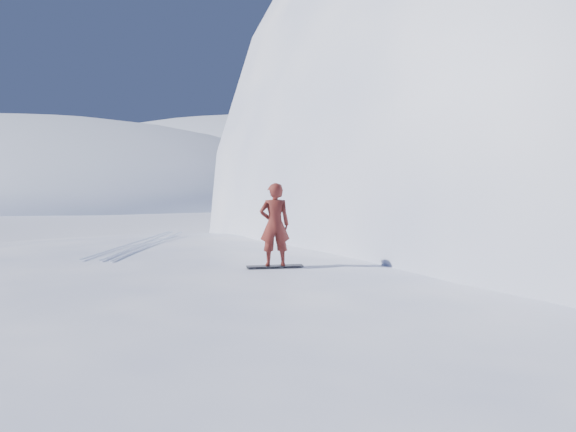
# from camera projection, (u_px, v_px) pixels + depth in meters

# --- Properties ---
(ground) EXTENTS (400.00, 400.00, 0.00)m
(ground) POSITION_uv_depth(u_px,v_px,m) (119.00, 379.00, 11.40)
(ground) COLOR white
(ground) RESTS_ON ground
(near_ridge) EXTENTS (36.00, 28.00, 4.80)m
(near_ridge) POSITION_uv_depth(u_px,v_px,m) (219.00, 341.00, 13.93)
(near_ridge) COLOR white
(near_ridge) RESTS_ON ground
(peak_shoulder) EXTENTS (28.00, 24.00, 18.00)m
(peak_shoulder) POSITION_uv_depth(u_px,v_px,m) (512.00, 258.00, 27.26)
(peak_shoulder) COLOR white
(peak_shoulder) RESTS_ON ground
(far_ridge_c) EXTENTS (140.00, 90.00, 36.00)m
(far_ridge_c) POSITION_uv_depth(u_px,v_px,m) (257.00, 189.00, 127.92)
(far_ridge_c) COLOR white
(far_ridge_c) RESTS_ON ground
(wind_bumps) EXTENTS (16.00, 14.40, 1.00)m
(wind_bumps) POSITION_uv_depth(u_px,v_px,m) (151.00, 346.00, 13.58)
(wind_bumps) COLOR white
(wind_bumps) RESTS_ON ground
(snowboard) EXTENTS (1.29, 0.83, 0.02)m
(snowboard) POSITION_uv_depth(u_px,v_px,m) (275.00, 266.00, 11.95)
(snowboard) COLOR black
(snowboard) RESTS_ON near_ridge
(snowboarder) EXTENTS (0.84, 0.73, 1.93)m
(snowboarder) POSITION_uv_depth(u_px,v_px,m) (275.00, 225.00, 11.86)
(snowboarder) COLOR maroon
(snowboarder) RESTS_ON snowboard
(board_tracks) EXTENTS (1.95, 5.92, 0.04)m
(board_tracks) POSITION_uv_depth(u_px,v_px,m) (143.00, 243.00, 15.72)
(board_tracks) COLOR silver
(board_tracks) RESTS_ON ground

